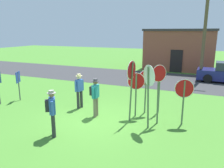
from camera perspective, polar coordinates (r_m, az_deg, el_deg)
The scene contains 15 objects.
ground_plane at distance 9.70m, azimuth -4.23°, elevation -9.20°, with size 80.00×80.00×0.00m, color #47842D.
street_asphalt at distance 18.07m, azimuth 9.32°, elevation 1.42°, with size 60.00×6.40×0.01m, color #38383A.
building_background at distance 23.88m, azimuth 17.38°, elevation 8.76°, with size 6.68×5.62×3.99m.
utility_pole at distance 18.02m, azimuth 23.16°, elevation 13.70°, with size 1.80×0.24×7.89m.
stop_sign_rear_right at distance 9.64m, azimuth 6.29°, elevation -0.78°, with size 0.73×0.32×2.02m.
stop_sign_center_cluster at distance 9.22m, azimuth 18.26°, elevation -2.53°, with size 0.74×0.24×1.92m.
stop_sign_leaning_right at distance 8.97m, azimuth 5.07°, elevation 0.95°, with size 0.18×0.79×2.62m.
stop_sign_tallest at distance 10.25m, azimuth 12.27°, elevation -0.06°, with size 0.23×0.58×2.09m.
stop_sign_rear_left at distance 10.09m, azimuth 8.82°, elevation -0.05°, with size 0.63×0.42×2.07m.
stop_sign_nearest at distance 8.99m, azimuth 12.06°, elevation -0.11°, with size 0.49×0.54×2.47m.
stop_sign_leaning_left at distance 8.40m, azimuth 9.55°, elevation -0.35°, with size 0.60×0.61×2.55m.
person_in_dark_shirt at distance 10.90m, azimuth -8.51°, elevation -1.28°, with size 0.31×0.55×1.74m.
person_holding_notes at distance 9.74m, azimuth -4.43°, elevation -2.81°, with size 0.41×0.57×1.74m.
person_in_teal at distance 8.16m, azimuth -15.44°, elevation -6.57°, with size 0.47×0.48×1.74m.
info_panel_middle at distance 13.03m, azimuth -23.26°, elevation 0.76°, with size 0.29×0.55×1.61m.
Camera 1 is at (4.15, -7.93, 3.75)m, focal length 35.02 mm.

